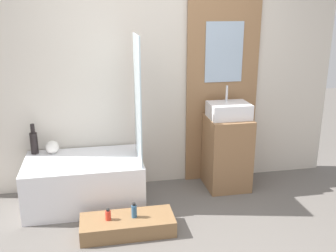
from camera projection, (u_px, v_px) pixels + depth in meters
wall_tiled_back at (151, 70)px, 4.23m from camera, size 4.20×0.06×2.60m
wall_wood_accent at (223, 68)px, 4.33m from camera, size 0.82×0.04×2.60m
bathtub at (85, 181)px, 4.02m from camera, size 1.17×0.73×0.48m
glass_shower_screen at (138, 100)px, 3.78m from camera, size 0.01×0.50×1.23m
wooden_step_bench at (128, 225)px, 3.54m from camera, size 0.84×0.35×0.15m
vanity_cabinet at (227, 153)px, 4.36m from camera, size 0.45×0.47×0.81m
sink at (229, 110)px, 4.21m from camera, size 0.43×0.33×0.34m
vase_tall_dark at (34, 142)px, 4.07m from camera, size 0.08×0.08×0.32m
vase_round_light at (52, 147)px, 4.10m from camera, size 0.14×0.14×0.14m
bottle_soap_primary at (108, 215)px, 3.47m from camera, size 0.05×0.05×0.11m
bottle_soap_secondary at (134, 211)px, 3.51m from camera, size 0.05×0.05×0.14m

